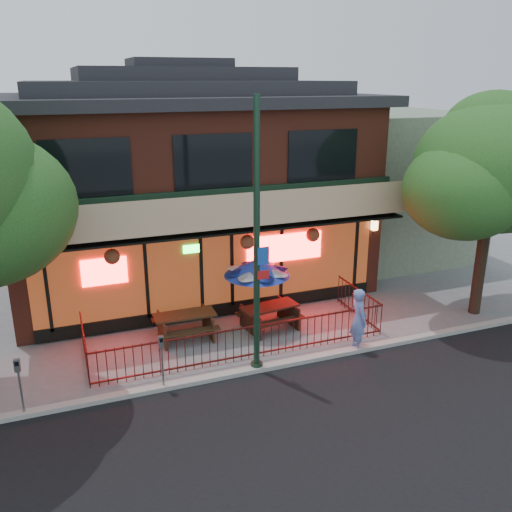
{
  "coord_description": "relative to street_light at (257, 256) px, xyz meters",
  "views": [
    {
      "loc": [
        -4.5,
        -12.26,
        7.34
      ],
      "look_at": [
        0.89,
        2.0,
        2.32
      ],
      "focal_mm": 38.0,
      "sensor_mm": 36.0,
      "label": 1
    }
  ],
  "objects": [
    {
      "name": "picnic_table_right",
      "position": [
        1.25,
        2.19,
        -2.66
      ],
      "size": [
        1.92,
        1.58,
        0.75
      ],
      "color": "#341B12",
      "rests_on": "ground"
    },
    {
      "name": "restaurant_building",
      "position": [
        -0.0,
        7.51,
        0.98
      ],
      "size": [
        12.96,
        9.49,
        8.05
      ],
      "color": "maroon",
      "rests_on": "ground"
    },
    {
      "name": "picnic_table_left",
      "position": [
        -1.32,
        2.47,
        -2.65
      ],
      "size": [
        1.81,
        1.41,
        0.76
      ],
      "color": "#3A2615",
      "rests_on": "ground"
    },
    {
      "name": "patio_fence",
      "position": [
        -0.0,
        0.91,
        -2.52
      ],
      "size": [
        8.44,
        2.62,
        1.0
      ],
      "color": "#46110F",
      "rests_on": "ground"
    },
    {
      "name": "patio_umbrella",
      "position": [
        0.93,
        2.45,
        -1.2
      ],
      "size": [
        2.0,
        2.0,
        2.28
      ],
      "color": "gray",
      "rests_on": "ground"
    },
    {
      "name": "neighbor_building",
      "position": [
        9.0,
        8.1,
        -0.15
      ],
      "size": [
        6.0,
        7.0,
        6.0
      ],
      "primitive_type": "cube",
      "color": "gray",
      "rests_on": "ground"
    },
    {
      "name": "street_light",
      "position": [
        0.0,
        0.0,
        0.0
      ],
      "size": [
        0.43,
        0.32,
        7.0
      ],
      "color": "#163222",
      "rests_on": "ground"
    },
    {
      "name": "pedestrian",
      "position": [
        3.07,
        0.05,
        -2.23
      ],
      "size": [
        0.48,
        0.69,
        1.83
      ],
      "primitive_type": "imported",
      "rotation": [
        0.0,
        0.0,
        1.51
      ],
      "color": "#647EC9",
      "rests_on": "ground"
    },
    {
      "name": "parking_meter_far",
      "position": [
        -5.7,
        -0.08,
        -2.17
      ],
      "size": [
        0.14,
        0.12,
        1.45
      ],
      "color": "gray",
      "rests_on": "ground"
    },
    {
      "name": "ground",
      "position": [
        -0.0,
        0.4,
        -3.15
      ],
      "size": [
        80.0,
        80.0,
        0.0
      ],
      "primitive_type": "plane",
      "color": "gray",
      "rests_on": "ground"
    },
    {
      "name": "curb",
      "position": [
        -0.0,
        -0.1,
        -3.09
      ],
      "size": [
        80.0,
        0.25,
        0.12
      ],
      "primitive_type": "cube",
      "color": "#999993",
      "rests_on": "ground"
    },
    {
      "name": "parking_meter_near",
      "position": [
        -2.5,
        -0.08,
        -2.17
      ],
      "size": [
        0.13,
        0.11,
        1.45
      ],
      "color": "gray",
      "rests_on": "ground"
    },
    {
      "name": "street_tree_right",
      "position": [
        8.04,
        0.99,
        1.81
      ],
      "size": [
        4.8,
        4.8,
        7.02
      ],
      "color": "#2F2317",
      "rests_on": "ground"
    }
  ]
}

